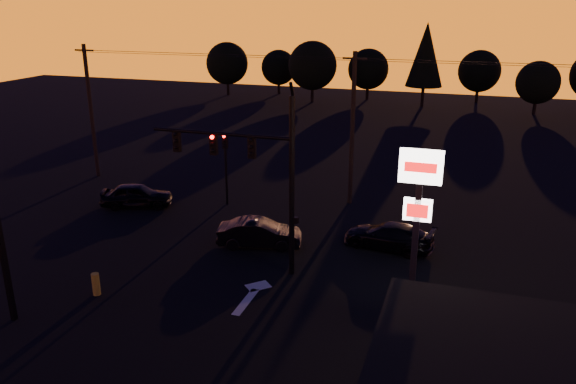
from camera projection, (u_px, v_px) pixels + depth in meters
name	position (u px, v px, depth m)	size (l,w,h in m)	color
ground	(225.00, 312.00, 22.13)	(120.00, 120.00, 0.00)	black
lane_arrow	(252.00, 294.00, 23.48)	(1.20, 3.10, 0.01)	beige
traffic_signal_mast	(257.00, 165.00, 24.17)	(6.79, 0.52, 8.58)	black
secondary_signal	(226.00, 158.00, 33.02)	(0.30, 0.31, 4.35)	black
pylon_sign	(418.00, 201.00, 19.84)	(1.50, 0.28, 6.80)	black
utility_pole_0	(91.00, 111.00, 37.97)	(1.40, 0.26, 9.00)	black
utility_pole_1	(352.00, 129.00, 32.66)	(1.40, 0.26, 9.00)	black
power_wires	(355.00, 59.00, 31.38)	(36.00, 1.22, 0.07)	black
bollard	(96.00, 284.00, 23.31)	(0.32, 0.32, 0.96)	#A69521
tree_0	(227.00, 63.00, 72.30)	(5.36, 5.36, 6.74)	black
tree_1	(279.00, 67.00, 73.43)	(4.54, 4.54, 5.71)	black
tree_2	(313.00, 66.00, 66.86)	(5.77, 5.78, 7.26)	black
tree_3	(368.00, 69.00, 68.89)	(4.95, 4.95, 6.22)	black
tree_4	(426.00, 55.00, 63.43)	(4.18, 4.18, 9.50)	black
tree_5	(479.00, 71.00, 66.86)	(4.95, 4.95, 6.22)	black
tree_6	(538.00, 82.00, 59.80)	(4.54, 4.54, 5.71)	black
car_left	(137.00, 195.00, 33.33)	(1.67, 4.15, 1.41)	black
car_mid	(259.00, 233.00, 27.93)	(1.45, 4.15, 1.37)	black
car_right	(389.00, 236.00, 27.70)	(1.81, 4.45, 1.29)	black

